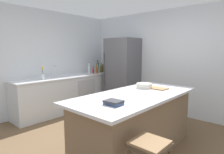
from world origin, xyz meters
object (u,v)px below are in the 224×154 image
object	(u,v)px
vinegar_bottle	(97,70)
wine_bottle	(98,67)
flower_vase	(43,75)
sink_faucet	(54,71)
hot_sauce_bottle	(93,71)
bar_stool	(149,152)
cutting_board	(157,88)
olive_oil_bottle	(101,68)
syrup_bottle	(103,69)
refrigerator	(122,73)
mixing_bowl	(144,86)
gin_bottle	(98,69)
soda_bottle	(89,69)
cookbook_stack	(114,103)
kitchen_island	(136,122)

from	to	relation	value
vinegar_bottle	wine_bottle	bearing A→B (deg)	127.03
flower_vase	vinegar_bottle	distance (m)	1.71
wine_bottle	flower_vase	bearing A→B (deg)	-85.88
sink_faucet	hot_sauce_bottle	xyz separation A→B (m)	(0.06, 1.25, -0.08)
bar_stool	cutting_board	bearing A→B (deg)	116.38
hot_sauce_bottle	sink_faucet	bearing A→B (deg)	-92.96
vinegar_bottle	olive_oil_bottle	bearing A→B (deg)	109.14
syrup_bottle	vinegar_bottle	xyz separation A→B (m)	(0.11, -0.38, 0.01)
hot_sauce_bottle	cutting_board	bearing A→B (deg)	-17.74
refrigerator	mixing_bowl	size ratio (longest dim) A/B	6.92
bar_stool	refrigerator	bearing A→B (deg)	133.52
wine_bottle	hot_sauce_bottle	size ratio (longest dim) A/B	1.84
sink_faucet	cutting_board	bearing A→B (deg)	9.36
syrup_bottle	wine_bottle	size ratio (longest dim) A/B	0.68
flower_vase	wine_bottle	world-z (taller)	wine_bottle
gin_bottle	hot_sauce_bottle	world-z (taller)	gin_bottle
mixing_bowl	hot_sauce_bottle	bearing A→B (deg)	158.56
gin_bottle	soda_bottle	distance (m)	0.30
refrigerator	syrup_bottle	world-z (taller)	refrigerator
bar_stool	hot_sauce_bottle	world-z (taller)	hot_sauce_bottle
flower_vase	soda_bottle	distance (m)	1.53
cookbook_stack	syrup_bottle	bearing A→B (deg)	136.71
sink_faucet	syrup_bottle	xyz separation A→B (m)	(0.00, 1.72, -0.05)
cookbook_stack	vinegar_bottle	bearing A→B (deg)	140.11
soda_bottle	hot_sauce_bottle	bearing A→B (deg)	57.58
gin_bottle	mixing_bowl	xyz separation A→B (m)	(2.37, -1.12, -0.08)
gin_bottle	cookbook_stack	bearing A→B (deg)	-40.59
olive_oil_bottle	cutting_board	xyz separation A→B (m)	(2.61, -1.20, -0.12)
refrigerator	sink_faucet	xyz separation A→B (m)	(-0.92, -1.58, 0.11)
bar_stool	mixing_bowl	bearing A→B (deg)	124.89
sink_faucet	cutting_board	size ratio (longest dim) A/B	0.83
refrigerator	flower_vase	xyz separation A→B (m)	(-0.81, -1.95, 0.05)
flower_vase	cookbook_stack	distance (m)	2.67
vinegar_bottle	soda_bottle	world-z (taller)	soda_bottle
sink_faucet	soda_bottle	world-z (taller)	soda_bottle
flower_vase	cutting_board	world-z (taller)	flower_vase
wine_bottle	vinegar_bottle	world-z (taller)	wine_bottle
vinegar_bottle	hot_sauce_bottle	xyz separation A→B (m)	(-0.05, -0.09, -0.03)
wine_bottle	hot_sauce_bottle	distance (m)	0.30
hot_sauce_bottle	kitchen_island	bearing A→B (deg)	-29.13
sink_faucet	hot_sauce_bottle	distance (m)	1.26
refrigerator	sink_faucet	world-z (taller)	refrigerator
refrigerator	hot_sauce_bottle	size ratio (longest dim) A/B	9.18
gin_bottle	syrup_bottle	bearing A→B (deg)	101.38
flower_vase	wine_bottle	distance (m)	1.91
sink_faucet	gin_bottle	size ratio (longest dim) A/B	0.99
syrup_bottle	sink_faucet	bearing A→B (deg)	-90.09
bar_stool	olive_oil_bottle	xyz separation A→B (m)	(-3.29, 2.57, 0.50)
refrigerator	syrup_bottle	bearing A→B (deg)	171.01
hot_sauce_bottle	soda_bottle	distance (m)	0.13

